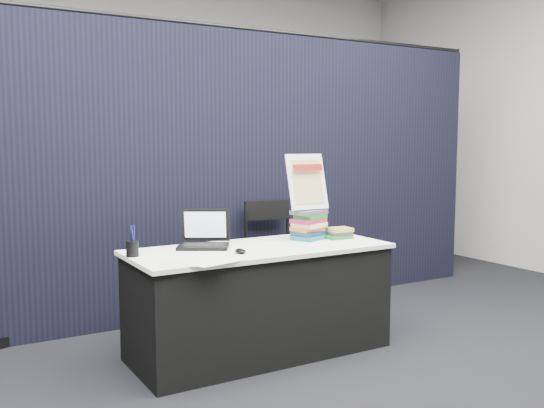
{
  "coord_description": "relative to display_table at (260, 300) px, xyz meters",
  "views": [
    {
      "loc": [
        -2.01,
        -3.03,
        1.48
      ],
      "look_at": [
        0.1,
        0.55,
        1.04
      ],
      "focal_mm": 40.0,
      "sensor_mm": 36.0,
      "label": 1
    }
  ],
  "objects": [
    {
      "name": "book_stack_short",
      "position": [
        0.69,
        0.03,
        0.41
      ],
      "size": [
        0.19,
        0.15,
        0.08
      ],
      "rotation": [
        0.0,
        0.0,
        -0.07
      ],
      "color": "#1C6B26",
      "rests_on": "display_table"
    },
    {
      "name": "brochure_left",
      "position": [
        -0.75,
        -0.09,
        0.38
      ],
      "size": [
        0.32,
        0.26,
        0.0
      ],
      "primitive_type": "cube",
      "rotation": [
        0.0,
        0.0,
        -0.3
      ],
      "color": "white",
      "rests_on": "display_table"
    },
    {
      "name": "mouse",
      "position": [
        -0.23,
        -0.15,
        0.39
      ],
      "size": [
        0.06,
        0.1,
        0.03
      ],
      "primitive_type": "ellipsoid",
      "rotation": [
        0.0,
        0.0,
        -0.0
      ],
      "color": "black",
      "rests_on": "display_table"
    },
    {
      "name": "brochure_mid",
      "position": [
        -0.67,
        -0.27,
        0.38
      ],
      "size": [
        0.34,
        0.3,
        0.0
      ],
      "primitive_type": "cube",
      "rotation": [
        0.0,
        0.0,
        -0.45
      ],
      "color": "silver",
      "rests_on": "display_table"
    },
    {
      "name": "laptop",
      "position": [
        -0.35,
        0.2,
        0.43
      ],
      "size": [
        0.41,
        0.42,
        0.26
      ],
      "rotation": [
        0.0,
        0.0,
        -0.53
      ],
      "color": "black",
      "rests_on": "display_table"
    },
    {
      "name": "brochure_right",
      "position": [
        -0.49,
        -0.29,
        0.38
      ],
      "size": [
        0.37,
        0.3,
        0.0
      ],
      "primitive_type": "cube",
      "rotation": [
        0.0,
        0.0,
        0.24
      ],
      "color": "white",
      "rests_on": "display_table"
    },
    {
      "name": "info_sign",
      "position": [
        0.48,
        0.13,
        0.79
      ],
      "size": [
        0.32,
        0.16,
        0.43
      ],
      "rotation": [
        0.0,
        0.0,
        -0.03
      ],
      "color": "black",
      "rests_on": "book_stack_tall"
    },
    {
      "name": "wall_back",
      "position": [
        0.0,
        3.45,
        1.37
      ],
      "size": [
        8.0,
        0.02,
        3.5
      ],
      "primitive_type": "cube",
      "color": "#BAB7AF",
      "rests_on": "floor"
    },
    {
      "name": "drape_partition",
      "position": [
        0.0,
        1.05,
        0.82
      ],
      "size": [
        6.0,
        0.08,
        2.4
      ],
      "primitive_type": "cube",
      "color": "black",
      "rests_on": "floor"
    },
    {
      "name": "stacking_chair",
      "position": [
        0.58,
        0.74,
        0.16
      ],
      "size": [
        0.47,
        0.47,
        0.96
      ],
      "rotation": [
        0.0,
        0.0,
        -0.07
      ],
      "color": "black",
      "rests_on": "floor"
    },
    {
      "name": "book_stack_tall",
      "position": [
        0.48,
        0.1,
        0.48
      ],
      "size": [
        0.27,
        0.24,
        0.22
      ],
      "rotation": [
        0.0,
        0.0,
        0.3
      ],
      "color": "#1B686A",
      "rests_on": "display_table"
    },
    {
      "name": "floor",
      "position": [
        0.0,
        -0.55,
        -0.38
      ],
      "size": [
        8.0,
        8.0,
        0.0
      ],
      "primitive_type": "plane",
      "color": "black",
      "rests_on": "ground"
    },
    {
      "name": "pen_cup",
      "position": [
        -0.86,
        0.1,
        0.42
      ],
      "size": [
        0.08,
        0.08,
        0.1
      ],
      "primitive_type": "cylinder",
      "rotation": [
        0.0,
        0.0,
        0.08
      ],
      "color": "black",
      "rests_on": "display_table"
    },
    {
      "name": "display_table",
      "position": [
        0.0,
        0.0,
        0.0
      ],
      "size": [
        1.8,
        0.75,
        0.75
      ],
      "color": "black",
      "rests_on": "floor"
    }
  ]
}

